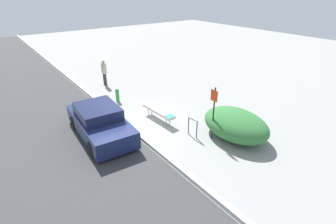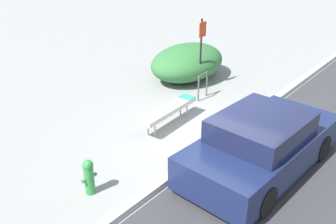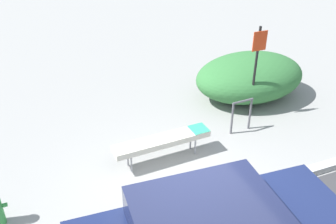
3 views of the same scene
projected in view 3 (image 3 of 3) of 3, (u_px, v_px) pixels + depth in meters
ground_plane at (187, 211)px, 6.63m from camera, size 60.00×60.00×0.00m
curb at (187, 208)px, 6.59m from camera, size 60.00×0.20×0.13m
bench at (163, 141)px, 7.66m from camera, size 2.08×0.49×0.55m
bike_rack at (242, 113)px, 8.59m from camera, size 0.55×0.08×0.83m
sign_post at (256, 64)px, 8.77m from camera, size 0.36×0.08×2.30m
shrub_hedge at (250, 77)px, 10.03m from camera, size 3.04×2.11×1.20m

